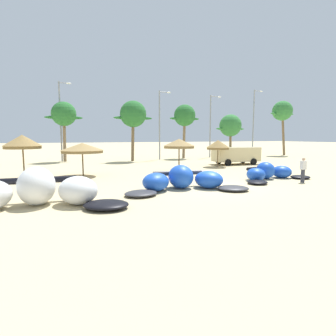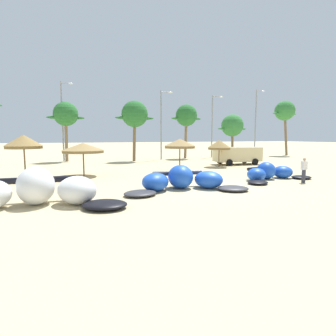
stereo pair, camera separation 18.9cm
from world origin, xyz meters
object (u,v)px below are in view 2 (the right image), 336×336
at_px(beach_umbrella_middle, 83,148).
at_px(lamppost_west_center, 162,121).
at_px(palm_right_of_gap, 285,111).
at_px(beach_umbrella_near_van, 24,142).
at_px(parked_van, 237,154).
at_px(palm_left_of_gap, 135,115).
at_px(kite_far_left, 34,192).
at_px(lamppost_east_center, 213,123).
at_px(lamppost_west, 63,118).
at_px(beach_umbrella_near_palms, 180,144).
at_px(palm_center_left, 186,116).
at_px(palm_center_right, 232,126).
at_px(kite_left_of_center, 270,173).
at_px(beach_umbrella_outermost, 219,145).
at_px(palm_left, 66,115).
at_px(kite_left, 183,180).
at_px(lamppost_east, 256,120).
at_px(person_near_kites, 304,170).

bearing_deg(beach_umbrella_middle, lamppost_west_center, 48.45).
relative_size(beach_umbrella_middle, palm_right_of_gap, 0.37).
bearing_deg(beach_umbrella_near_van, parked_van, 8.76).
bearing_deg(palm_left_of_gap, palm_right_of_gap, 3.51).
height_order(kite_far_left, lamppost_east_center, lamppost_east_center).
xyz_separation_m(palm_left_of_gap, lamppost_west, (-8.09, 2.82, -0.39)).
height_order(beach_umbrella_near_palms, palm_center_left, palm_center_left).
relative_size(kite_far_left, lamppost_east_center, 0.90).
bearing_deg(lamppost_west_center, palm_center_right, 8.86).
relative_size(beach_umbrella_near_van, lamppost_east_center, 0.35).
xyz_separation_m(kite_left_of_center, beach_umbrella_outermost, (0.94, 8.25, 1.72)).
bearing_deg(beach_umbrella_outermost, palm_center_right, 51.37).
bearing_deg(beach_umbrella_near_palms, kite_far_left, -141.50).
distance_m(kite_far_left, palm_center_right, 34.03).
distance_m(palm_left_of_gap, lamppost_west_center, 4.03).
relative_size(lamppost_west, lamppost_east_center, 1.07).
xyz_separation_m(kite_left_of_center, lamppost_east_center, (6.67, 19.38, 4.49)).
bearing_deg(palm_center_left, palm_left_of_gap, -167.56).
xyz_separation_m(parked_van, palm_left_of_gap, (-9.22, 7.85, 4.53)).
bearing_deg(beach_umbrella_near_van, palm_left, 77.65).
xyz_separation_m(kite_left, parked_van, (11.08, 10.68, 0.57)).
distance_m(kite_left, lamppost_west_center, 20.79).
bearing_deg(kite_far_left, palm_right_of_gap, 32.18).
distance_m(beach_umbrella_near_palms, lamppost_east, 24.06).
xyz_separation_m(kite_far_left, lamppost_east, (29.28, 22.39, 4.98)).
relative_size(parked_van, palm_center_right, 0.80).
xyz_separation_m(palm_left_of_gap, lamppost_east_center, (11.95, 1.94, -0.67)).
relative_size(kite_far_left, palm_right_of_gap, 0.92).
xyz_separation_m(kite_left_of_center, palm_right_of_gap, (19.30, 18.95, 6.48)).
bearing_deg(lamppost_east, palm_left, -179.60).
distance_m(beach_umbrella_outermost, parked_van, 3.46).
height_order(beach_umbrella_middle, palm_left, palm_left).
bearing_deg(lamppost_west, lamppost_west_center, -8.80).
bearing_deg(beach_umbrella_middle, beach_umbrella_near_palms, -5.42).
distance_m(palm_left_of_gap, palm_center_right, 16.12).
distance_m(beach_umbrella_outermost, palm_left_of_gap, 11.62).
relative_size(kite_left_of_center, beach_umbrella_near_van, 1.93).
bearing_deg(parked_van, kite_left_of_center, -112.36).
relative_size(beach_umbrella_outermost, palm_center_left, 0.36).
distance_m(palm_left, palm_right_of_gap, 32.41).
xyz_separation_m(palm_center_right, palm_right_of_gap, (8.75, -1.33, 2.32)).
relative_size(kite_left_of_center, beach_umbrella_outermost, 2.27).
bearing_deg(person_near_kites, palm_center_left, 86.73).
distance_m(beach_umbrella_near_van, person_near_kites, 19.14).
height_order(kite_left_of_center, lamppost_east_center, lamppost_east_center).
xyz_separation_m(beach_umbrella_outermost, palm_center_left, (1.40, 10.87, 3.59)).
distance_m(beach_umbrella_middle, lamppost_west, 14.20).
relative_size(palm_right_of_gap, lamppost_east, 0.84).
bearing_deg(kite_left_of_center, palm_center_left, 83.00).
relative_size(kite_left_of_center, beach_umbrella_middle, 1.89).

